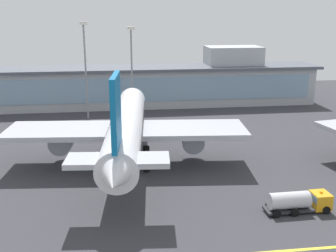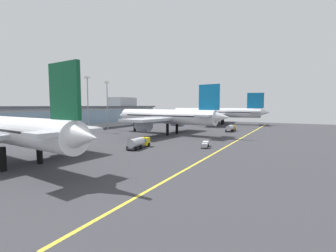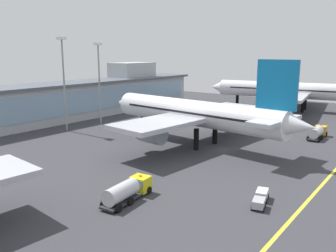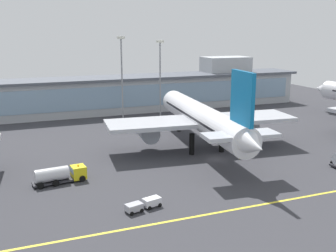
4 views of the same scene
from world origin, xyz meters
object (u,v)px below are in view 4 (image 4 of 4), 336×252
Objects in this scene: airliner_near_right at (202,118)px; baggage_tug_near at (144,204)px; fuel_tanker_truck at (61,174)px; apron_light_mast_west at (160,68)px; apron_light_mast_centre at (122,66)px.

baggage_tug_near is at bearing 144.35° from airliner_near_right.
apron_light_mast_west reaches higher than fuel_tanker_truck.
fuel_tanker_truck is (-31.21, -9.28, -5.43)m from airliner_near_right.
apron_light_mast_centre is at bearing 176.83° from apron_light_mast_west.
fuel_tanker_truck is 1.60× the size of baggage_tug_near.
fuel_tanker_truck is 56.21m from apron_light_mast_west.
fuel_tanker_truck is at bearing 108.44° from baggage_tug_near.
airliner_near_right is at bearing 9.79° from fuel_tanker_truck.
apron_light_mast_centre is (-11.33, 0.63, 0.65)m from apron_light_mast_west.
apron_light_mast_west reaches higher than baggage_tug_near.
baggage_tug_near is 64.33m from apron_light_mast_west.
apron_light_mast_west is 11.37m from apron_light_mast_centre.
airliner_near_right is at bearing 34.22° from baggage_tug_near.
airliner_near_right is at bearing -75.64° from apron_light_mast_centre.
apron_light_mast_centre reaches higher than baggage_tug_near.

